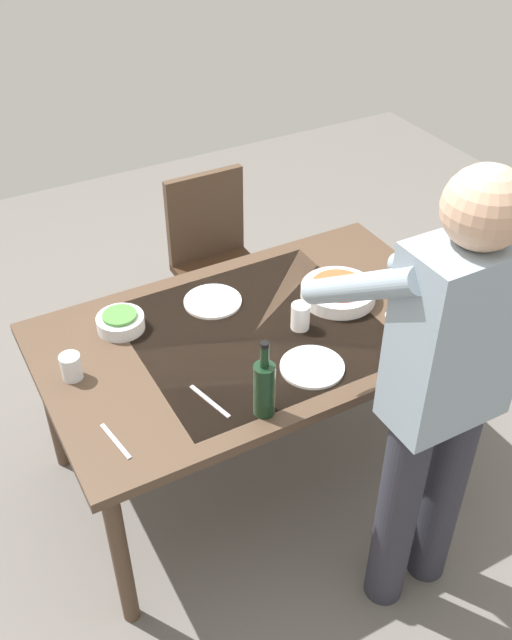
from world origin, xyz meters
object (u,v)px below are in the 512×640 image
at_px(wine_bottle, 264,387).
at_px(person_server, 441,388).
at_px(dining_table, 256,345).
at_px(chair_near, 215,254).
at_px(dinner_plate_far, 213,301).
at_px(side_bowl_salad, 120,321).
at_px(dinner_plate_near, 312,367).
at_px(water_cup_near_left, 300,316).
at_px(water_cup_near_right, 71,367).
at_px(serving_bowl_pasta, 338,291).
at_px(wine_glass_left, 396,294).

bearing_deg(wine_bottle, person_server, 138.79).
bearing_deg(dining_table, chair_near, -105.73).
xyz_separation_m(wine_bottle, dinner_plate_far, (-0.12, -0.63, -0.10)).
xyz_separation_m(chair_near, wine_bottle, (0.43, 1.26, 0.33)).
distance_m(side_bowl_salad, dinner_plate_near, 0.75).
height_order(water_cup_near_left, water_cup_near_right, water_cup_near_left).
xyz_separation_m(person_server, dinner_plate_far, (0.29, -0.98, -0.21)).
bearing_deg(chair_near, dinner_plate_near, 81.48).
xyz_separation_m(wine_bottle, dinner_plate_near, (-0.26, -0.11, -0.10)).
xyz_separation_m(wine_bottle, serving_bowl_pasta, (-0.57, -0.42, -0.08)).
distance_m(person_server, dinner_plate_far, 1.05).
height_order(dining_table, chair_near, chair_near).
bearing_deg(side_bowl_salad, dinner_plate_far, 177.36).
height_order(wine_bottle, dinner_plate_far, wine_bottle).
relative_size(water_cup_near_left, serving_bowl_pasta, 0.35).
relative_size(person_server, water_cup_near_right, 17.62).
height_order(person_server, serving_bowl_pasta, person_server).
bearing_deg(dinner_plate_far, wine_bottle, 79.38).
relative_size(water_cup_near_right, dinner_plate_near, 0.42).
height_order(dining_table, serving_bowl_pasta, serving_bowl_pasta).
bearing_deg(person_server, dining_table, -73.50).
height_order(dining_table, side_bowl_salad, side_bowl_salad).
bearing_deg(chair_near, serving_bowl_pasta, 99.72).
bearing_deg(water_cup_near_left, side_bowl_salad, -28.10).
distance_m(person_server, wine_bottle, 0.55).
height_order(chair_near, wine_bottle, wine_bottle).
relative_size(dining_table, water_cup_near_left, 15.43).
bearing_deg(wine_glass_left, serving_bowl_pasta, -59.28).
xyz_separation_m(chair_near, dinner_plate_near, (0.17, 1.15, 0.22)).
xyz_separation_m(person_server, serving_bowl_pasta, (-0.17, -0.77, -0.18)).
bearing_deg(water_cup_near_left, dinner_plate_near, 69.24).
distance_m(wine_bottle, serving_bowl_pasta, 0.71).
height_order(side_bowl_salad, dinner_plate_near, side_bowl_salad).
bearing_deg(water_cup_near_left, wine_glass_left, 162.04).
xyz_separation_m(chair_near, water_cup_near_left, (0.09, 0.93, 0.27)).
height_order(wine_glass_left, water_cup_near_right, wine_glass_left).
relative_size(dining_table, dinner_plate_far, 7.03).
xyz_separation_m(chair_near, water_cup_near_right, (0.93, 0.79, 0.26)).
bearing_deg(wine_glass_left, person_server, 63.15).
height_order(serving_bowl_pasta, side_bowl_salad, same).
bearing_deg(chair_near, dinner_plate_far, 63.76).
xyz_separation_m(chair_near, serving_bowl_pasta, (-0.14, 0.84, 0.25)).
relative_size(person_server, side_bowl_salad, 9.38).
height_order(chair_near, wine_glass_left, chair_near).
height_order(serving_bowl_pasta, dinner_plate_near, serving_bowl_pasta).
bearing_deg(serving_bowl_pasta, wine_glass_left, 120.72).
height_order(person_server, wine_bottle, person_server).
relative_size(wine_glass_left, dinner_plate_far, 0.66).
distance_m(person_server, wine_glass_left, 0.65).
relative_size(water_cup_near_left, dinner_plate_far, 0.46).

